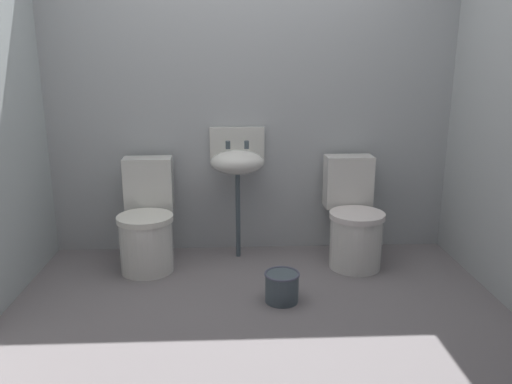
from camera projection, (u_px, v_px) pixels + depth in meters
The scene contains 6 objects.
ground_plane at pixel (258, 323), 3.07m from camera, with size 3.51×2.72×0.08m, color slate.
wall_back at pixel (251, 99), 3.92m from camera, with size 3.51×0.10×2.40m, color #A8ADB0.
toilet_left at pixel (147, 225), 3.72m from camera, with size 0.41×0.60×0.78m.
toilet_right at pixel (353, 222), 3.79m from camera, with size 0.41×0.60×0.78m.
sink at pixel (237, 161), 3.82m from camera, with size 0.42×0.35×0.99m.
bucket at pixel (282, 286), 3.23m from camera, with size 0.23×0.23×0.20m.
Camera 1 is at (-0.14, -2.76, 1.52)m, focal length 35.73 mm.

